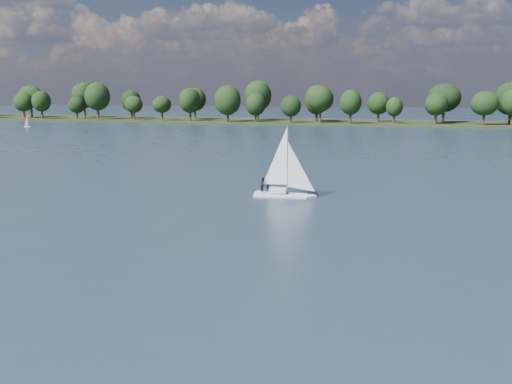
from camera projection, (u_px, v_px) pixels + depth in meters
ground at (365, 155)px, 109.06m from camera, size 700.00×700.00×0.00m
far_shore at (396, 124)px, 214.83m from camera, size 660.00×40.00×1.50m
sailboat at (281, 176)px, 65.35m from camera, size 6.74×2.58×8.65m
dinghy_pink at (28, 124)px, 195.94m from camera, size 2.82×1.28×4.38m
pontoon at (0, 120)px, 245.10m from camera, size 4.06×2.12×0.50m
treeline at (358, 102)px, 215.22m from camera, size 562.23×73.91×18.64m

